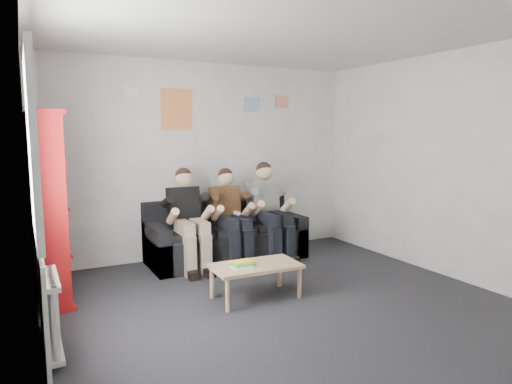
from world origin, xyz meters
The scene contains 14 objects.
room_shell centered at (0.00, 0.00, 1.35)m, with size 5.00×5.00×5.00m.
sofa centered at (0.14, 2.10, 0.29)m, with size 2.12×0.87×0.82m.
bookshelf centered at (-2.08, 1.51, 0.98)m, with size 0.29×0.88×1.96m.
coffee_table centered at (-0.17, 0.59, 0.32)m, with size 0.92×0.51×0.37m.
game_cases centered at (-0.33, 0.57, 0.39)m, with size 0.26×0.22×0.05m.
person_left centered at (-0.45, 1.90, 0.64)m, with size 0.40×0.85×1.30m.
person_middle centered at (0.14, 1.90, 0.63)m, with size 0.38×0.82×1.27m.
person_right centered at (0.73, 1.90, 0.66)m, with size 0.42×0.89×1.33m.
radiator centered at (-2.15, 0.20, 0.35)m, with size 0.10×0.64×0.60m.
window centered at (-2.22, 0.20, 1.03)m, with size 0.05×1.30×2.36m.
poster_large centered at (-0.40, 2.49, 2.05)m, with size 0.42×0.01×0.55m, color gold.
poster_blue centered at (0.75, 2.49, 2.15)m, with size 0.25×0.01×0.20m, color #3C7FCE.
poster_pink centered at (1.25, 2.49, 2.20)m, with size 0.22×0.01×0.18m, color #BB3A86.
poster_sign centered at (-1.00, 2.49, 2.25)m, with size 0.20×0.01×0.14m, color white.
Camera 1 is at (-2.30, -3.55, 1.76)m, focal length 32.00 mm.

